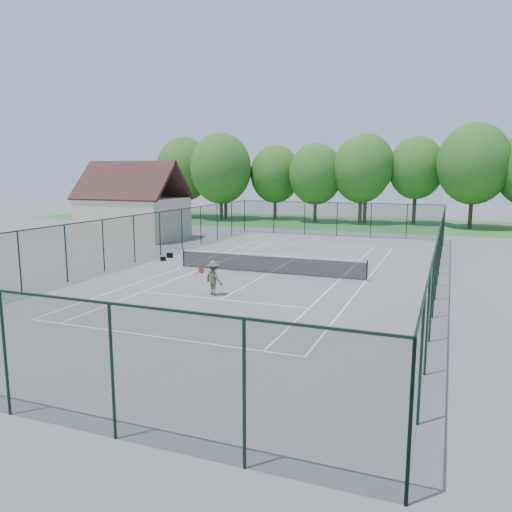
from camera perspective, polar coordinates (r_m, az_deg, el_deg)
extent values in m
plane|color=gray|center=(28.34, 1.47, -1.97)|extent=(140.00, 140.00, 0.00)
cube|color=#3E8239|center=(57.19, 11.75, 3.66)|extent=(80.00, 16.00, 0.01)
cube|color=white|center=(39.57, 7.33, 1.24)|extent=(10.97, 0.08, 0.01)
cube|color=white|center=(17.98, -11.67, -8.96)|extent=(10.97, 0.08, 0.01)
cube|color=white|center=(34.33, 5.10, 0.03)|extent=(8.23, 0.08, 0.01)
cube|color=white|center=(22.57, -4.08, -4.97)|extent=(8.23, 0.08, 0.01)
cube|color=white|center=(27.02, 12.49, -2.76)|extent=(0.08, 23.77, 0.01)
cube|color=white|center=(30.60, -8.24, -1.20)|extent=(0.08, 23.77, 0.01)
cube|color=white|center=(27.25, 9.64, -2.56)|extent=(0.08, 23.77, 0.01)
cube|color=white|center=(29.96, -5.96, -1.38)|extent=(0.08, 23.77, 0.01)
cube|color=white|center=(28.34, 1.47, -1.96)|extent=(0.08, 12.80, 0.01)
cylinder|color=black|center=(30.51, -8.29, -0.19)|extent=(0.08, 0.08, 1.10)
cylinder|color=black|center=(26.91, 12.56, -1.62)|extent=(0.08, 0.08, 1.10)
cube|color=black|center=(28.24, 1.47, -0.98)|extent=(11.00, 0.02, 0.96)
cube|color=white|center=(28.16, 1.48, 0.02)|extent=(11.00, 0.05, 0.07)
cube|color=#1A3A24|center=(45.31, 9.25, 4.15)|extent=(18.00, 0.02, 3.00)
cube|color=#1A3A24|center=(13.11, -26.76, -9.96)|extent=(18.00, 0.02, 3.00)
cube|color=#1A3A24|center=(26.46, 20.14, -0.08)|extent=(0.02, 36.00, 3.00)
cube|color=#1A3A24|center=(32.23, -13.75, 1.86)|extent=(0.02, 36.00, 3.00)
cube|color=black|center=(45.20, 9.30, 6.04)|extent=(18.00, 0.05, 0.05)
cube|color=black|center=(26.27, 20.33, 3.15)|extent=(0.05, 36.00, 0.05)
cube|color=black|center=(32.07, -13.86, 4.52)|extent=(0.05, 36.00, 0.05)
cube|color=beige|center=(44.34, -13.80, 4.21)|extent=(8.00, 6.00, 3.50)
cube|color=#4B2C24|center=(45.41, -12.87, 8.47)|extent=(8.60, 3.27, 3.27)
cube|color=#4B2C24|center=(42.96, -15.13, 8.33)|extent=(8.60, 3.27, 3.27)
cylinder|color=#472E22|center=(61.92, -3.49, 6.22)|extent=(0.40, 0.40, 4.20)
ellipsoid|color=#3C7C28|center=(61.82, -3.53, 9.83)|extent=(6.40, 6.40, 7.40)
cylinder|color=#472E22|center=(57.02, 11.82, 5.75)|extent=(0.40, 0.40, 4.20)
ellipsoid|color=#3C7C28|center=(56.91, 11.96, 9.67)|extent=(6.40, 6.40, 7.40)
cube|color=black|center=(33.92, -9.83, 0.08)|extent=(0.46, 0.38, 0.32)
cube|color=black|center=(32.83, -10.57, -0.31)|extent=(0.38, 0.29, 0.26)
imported|color=#51573D|center=(23.23, -4.82, -2.52)|extent=(1.21, 0.99, 1.62)
sphere|color=yellow|center=(23.22, -2.53, -2.40)|extent=(0.07, 0.07, 0.07)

